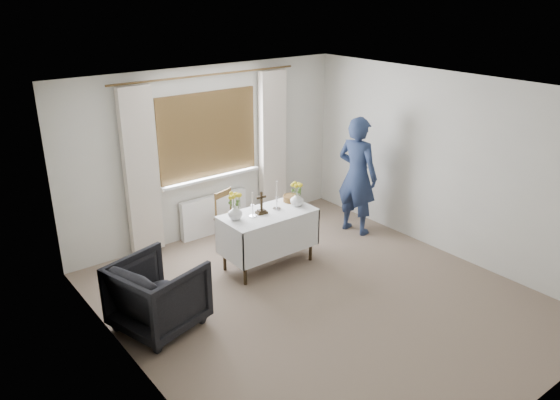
# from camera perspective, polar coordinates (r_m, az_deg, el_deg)

# --- Properties ---
(ground) EXTENTS (5.00, 5.00, 0.00)m
(ground) POSITION_cam_1_polar(r_m,az_deg,el_deg) (6.70, 4.20, -10.28)
(ground) COLOR #866F5D
(ground) RESTS_ON ground
(altar_table) EXTENTS (1.24, 0.64, 0.76)m
(altar_table) POSITION_cam_1_polar(r_m,az_deg,el_deg) (7.26, -1.24, -4.12)
(altar_table) COLOR white
(altar_table) RESTS_ON ground
(wooden_chair) EXTENTS (0.46, 0.46, 0.81)m
(wooden_chair) POSITION_cam_1_polar(r_m,az_deg,el_deg) (7.85, -5.04, -1.98)
(wooden_chair) COLOR brown
(wooden_chair) RESTS_ON ground
(armchair) EXTENTS (1.07, 1.05, 0.79)m
(armchair) POSITION_cam_1_polar(r_m,az_deg,el_deg) (6.14, -12.61, -9.64)
(armchair) COLOR black
(armchair) RESTS_ON ground
(person) EXTENTS (0.55, 0.73, 1.79)m
(person) POSITION_cam_1_polar(r_m,az_deg,el_deg) (8.17, 8.07, 2.52)
(person) COLOR navy
(person) RESTS_ON ground
(radiator) EXTENTS (1.10, 0.10, 0.60)m
(radiator) POSITION_cam_1_polar(r_m,az_deg,el_deg) (8.30, -6.91, -1.49)
(radiator) COLOR white
(radiator) RESTS_ON ground
(wooden_cross) EXTENTS (0.15, 0.12, 0.30)m
(wooden_cross) POSITION_cam_1_polar(r_m,az_deg,el_deg) (7.03, -1.96, -0.28)
(wooden_cross) COLOR black
(wooden_cross) RESTS_ON altar_table
(candlestick_left) EXTENTS (0.13, 0.13, 0.33)m
(candlestick_left) POSITION_cam_1_polar(r_m,az_deg,el_deg) (6.94, -2.89, -0.47)
(candlestick_left) COLOR silver
(candlestick_left) RESTS_ON altar_table
(candlestick_right) EXTENTS (0.13, 0.13, 0.39)m
(candlestick_right) POSITION_cam_1_polar(r_m,az_deg,el_deg) (7.14, -0.33, 0.47)
(candlestick_right) COLOR silver
(candlestick_right) RESTS_ON altar_table
(flower_vase_left) EXTENTS (0.24, 0.24, 0.19)m
(flower_vase_left) POSITION_cam_1_polar(r_m,az_deg,el_deg) (6.90, -4.71, -1.27)
(flower_vase_left) COLOR silver
(flower_vase_left) RESTS_ON altar_table
(flower_vase_right) EXTENTS (0.22, 0.22, 0.19)m
(flower_vase_right) POSITION_cam_1_polar(r_m,az_deg,el_deg) (7.30, 1.78, 0.09)
(flower_vase_right) COLOR silver
(flower_vase_right) RESTS_ON altar_table
(wicker_basket) EXTENTS (0.25, 0.25, 0.08)m
(wicker_basket) POSITION_cam_1_polar(r_m,az_deg,el_deg) (7.47, 1.18, 0.18)
(wicker_basket) COLOR brown
(wicker_basket) RESTS_ON altar_table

